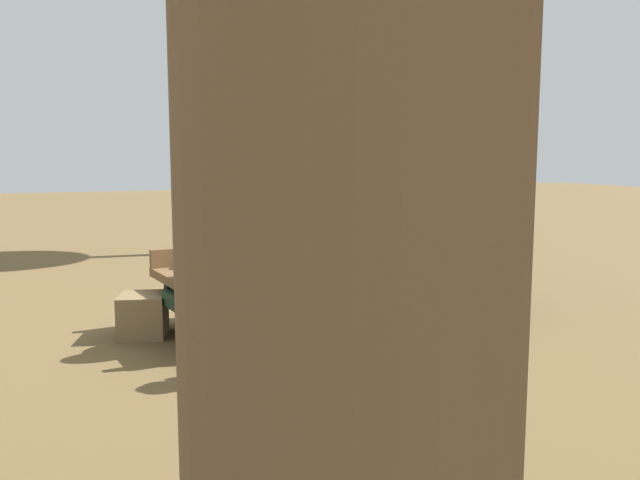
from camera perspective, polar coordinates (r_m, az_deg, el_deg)
ground_plane at (r=8.45m, az=-1.13°, el=-6.73°), size 60.00×60.00×0.00m
truck at (r=8.32m, az=2.87°, el=-0.14°), size 4.61×2.32×1.87m
farmer at (r=6.24m, az=0.47°, el=-2.80°), size 0.53×0.47×1.69m
wooden_crate at (r=7.89m, az=-14.84°, el=-6.21°), size 0.64×0.67×0.48m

